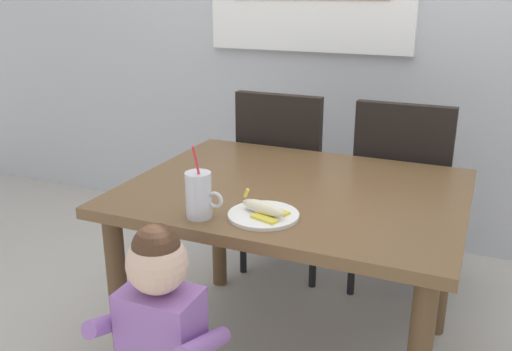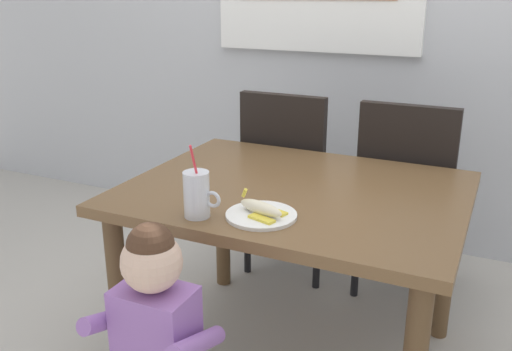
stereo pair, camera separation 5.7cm
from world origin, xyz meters
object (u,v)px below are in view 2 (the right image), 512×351
object	(u,v)px
dining_table	(295,213)
dining_chair_left	(290,173)
snack_plate	(261,215)
dining_chair_right	(407,190)
toddler_standing	(156,325)
milk_cup	(197,197)
peeled_banana	(262,209)

from	to	relation	value
dining_table	dining_chair_left	world-z (taller)	dining_chair_left
snack_plate	dining_chair_right	bearing A→B (deg)	72.73
dining_table	dining_chair_right	xyz separation A→B (m)	(0.30, 0.66, -0.09)
dining_chair_right	toddler_standing	bearing A→B (deg)	71.99
milk_cup	peeled_banana	bearing A→B (deg)	21.57
dining_chair_left	dining_chair_right	size ratio (longest dim) A/B	1.00
dining_chair_left	milk_cup	bearing A→B (deg)	94.86
milk_cup	peeled_banana	distance (m)	0.21
toddler_standing	dining_chair_right	bearing A→B (deg)	71.99
snack_plate	peeled_banana	xyz separation A→B (m)	(0.01, -0.00, 0.03)
dining_table	toddler_standing	world-z (taller)	toddler_standing
dining_chair_left	snack_plate	size ratio (longest dim) A/B	4.17
dining_chair_right	milk_cup	size ratio (longest dim) A/B	3.86
dining_table	toddler_standing	bearing A→B (deg)	-101.71
dining_table	dining_chair_left	xyz separation A→B (m)	(-0.28, 0.66, -0.09)
toddler_standing	peeled_banana	world-z (taller)	toddler_standing
dining_chair_right	peeled_banana	bearing A→B (deg)	73.24
peeled_banana	toddler_standing	bearing A→B (deg)	-111.01
dining_chair_left	milk_cup	size ratio (longest dim) A/B	3.86
dining_chair_right	dining_chair_left	bearing A→B (deg)	0.65
dining_table	dining_chair_right	world-z (taller)	dining_chair_right
dining_chair_left	milk_cup	world-z (taller)	milk_cup
milk_cup	peeled_banana	size ratio (longest dim) A/B	1.42
dining_chair_left	snack_plate	bearing A→B (deg)	105.93
dining_chair_right	snack_plate	xyz separation A→B (m)	(-0.30, -0.97, 0.19)
peeled_banana	dining_table	bearing A→B (deg)	91.11
dining_chair_right	peeled_banana	distance (m)	1.04
dining_chair_left	toddler_standing	size ratio (longest dim) A/B	1.15
dining_chair_left	toddler_standing	world-z (taller)	dining_chair_left
snack_plate	milk_cup	bearing A→B (deg)	-156.43
dining_chair_left	toddler_standing	bearing A→B (deg)	95.52
dining_table	snack_plate	xyz separation A→B (m)	(-0.00, -0.30, 0.11)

